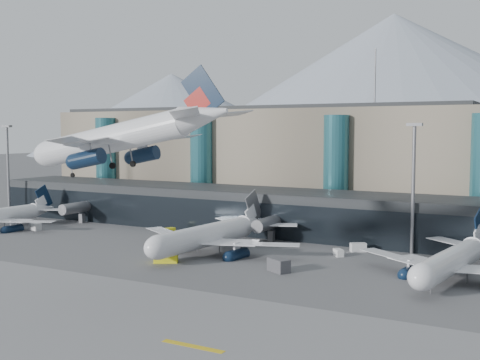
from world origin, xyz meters
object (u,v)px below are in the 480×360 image
object	(u,v)px
jet_parked_left	(6,211)
lightmast_mid	(413,181)
veh_a	(35,227)
veh_h	(166,256)
veh_c	(279,265)
veh_g	(338,253)
veh_d	(358,247)
lightmast_left	(8,166)
veh_b	(170,231)
jet_parked_right	(457,251)
jet_parked_mid	(217,227)
hero_jet	(131,128)

from	to	relation	value
jet_parked_left	lightmast_mid	bearing A→B (deg)	-78.44
veh_a	veh_h	size ratio (longest dim) A/B	0.70
lightmast_mid	veh_c	world-z (taller)	lightmast_mid
veh_g	jet_parked_left	bearing A→B (deg)	-127.03
veh_d	jet_parked_left	bearing A→B (deg)	153.33
lightmast_left	veh_g	size ratio (longest dim) A/B	10.92
jet_parked_left	veh_b	bearing A→B (deg)	-71.75
lightmast_left	veh_a	distance (m)	29.54
lightmast_mid	veh_g	distance (m)	20.22
lightmast_mid	jet_parked_right	bearing A→B (deg)	-55.26
jet_parked_right	veh_g	bearing A→B (deg)	81.72
jet_parked_mid	veh_b	world-z (taller)	jet_parked_mid
veh_a	veh_g	bearing A→B (deg)	15.99
lightmast_mid	veh_h	bearing A→B (deg)	-142.38
veh_a	veh_d	world-z (taller)	veh_d
jet_parked_left	veh_g	bearing A→B (deg)	-83.06
hero_jet	jet_parked_left	distance (m)	78.33
hero_jet	veh_b	xyz separation A→B (m)	(-26.21, 46.10, -23.75)
lightmast_left	veh_g	distance (m)	99.21
jet_parked_left	jet_parked_right	xyz separation A→B (m)	(107.00, 0.06, 0.21)
lightmast_mid	jet_parked_mid	xyz separation A→B (m)	(-35.25, -15.41, -9.61)
hero_jet	veh_c	distance (m)	35.64
jet_parked_left	veh_b	xyz separation A→B (m)	(41.19, 11.74, -3.46)
veh_b	veh_d	size ratio (longest dim) A/B	0.80
veh_c	veh_b	bearing A→B (deg)	-179.92
veh_g	hero_jet	bearing A→B (deg)	-63.96
jet_parked_mid	veh_d	size ratio (longest dim) A/B	12.89
veh_b	veh_c	xyz separation A→B (m)	(38.39, -22.05, 0.43)
lightmast_mid	jet_parked_right	distance (m)	21.43
jet_parked_mid	veh_h	world-z (taller)	jet_parked_mid
hero_jet	veh_h	world-z (taller)	hero_jet
lightmast_mid	veh_b	world-z (taller)	lightmast_mid
lightmast_left	lightmast_mid	world-z (taller)	same
jet_parked_mid	hero_jet	bearing A→B (deg)	-164.20
lightmast_mid	veh_h	xyz separation A→B (m)	(-37.90, -29.22, -13.23)
veh_h	veh_g	bearing A→B (deg)	9.42
veh_b	hero_jet	bearing A→B (deg)	-128.48
veh_h	veh_c	bearing A→B (deg)	-19.90
hero_jet	veh_c	size ratio (longest dim) A/B	8.64
veh_h	lightmast_mid	bearing A→B (deg)	8.93
lightmast_left	veh_g	xyz separation A→B (m)	(98.08, -5.84, -13.73)
jet_parked_left	veh_a	distance (m)	10.03
veh_g	veh_a	bearing A→B (deg)	-126.79
jet_parked_right	veh_a	world-z (taller)	jet_parked_right
hero_jet	veh_d	xyz separation A→B (m)	(18.90, 47.21, -23.59)
jet_parked_right	veh_h	size ratio (longest dim) A/B	8.28
jet_parked_left	veh_h	distance (m)	59.95
lightmast_mid	veh_c	xyz separation A→B (m)	(-16.64, -25.93, -13.28)
jet_parked_right	lightmast_left	bearing A→B (deg)	92.27
lightmast_mid	veh_d	size ratio (longest dim) A/B	8.40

